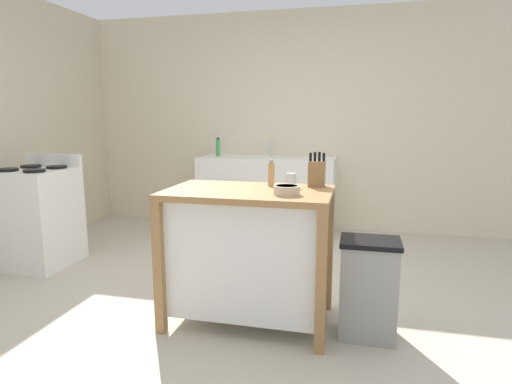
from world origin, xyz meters
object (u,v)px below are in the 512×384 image
bowl_ceramic_small (287,190)px  drinking_cup (291,180)px  kitchen_island (249,249)px  bottle_dish_soap (218,147)px  knife_block (317,173)px  pepper_grinder (271,173)px  sink_faucet (270,147)px  stove (37,217)px  trash_bin (368,288)px

bowl_ceramic_small → drinking_cup: drinking_cup is taller
kitchen_island → bottle_dish_soap: bottle_dish_soap is taller
kitchen_island → bottle_dish_soap: 2.52m
knife_block → bowl_ceramic_small: (-0.15, -0.35, -0.06)m
bowl_ceramic_small → drinking_cup: (-0.02, 0.27, 0.02)m
bowl_ceramic_small → pepper_grinder: bearing=117.8°
kitchen_island → sink_faucet: sink_faucet is taller
sink_faucet → stove: bearing=-135.4°
knife_block → drinking_cup: 0.18m
knife_block → sink_faucet: knife_block is taller
kitchen_island → trash_bin: bearing=-2.8°
kitchen_island → sink_faucet: 2.49m
knife_block → pepper_grinder: 0.31m
trash_bin → bottle_dish_soap: (-1.75, 2.31, 0.68)m
drinking_cup → sink_faucet: size_ratio=0.43×
trash_bin → bottle_dish_soap: 2.98m
kitchen_island → bowl_ceramic_small: bearing=-24.0°
bottle_dish_soap → stove: size_ratio=0.22×
bowl_ceramic_small → sink_faucet: bearing=104.1°
trash_bin → bottle_dish_soap: bottle_dish_soap is taller
trash_bin → sink_faucet: 2.78m
drinking_cup → sink_faucet: (-0.62, 2.26, 0.05)m
kitchen_island → pepper_grinder: bearing=58.3°
knife_block → bottle_dish_soap: (-1.39, 2.05, 0.01)m
bowl_ceramic_small → stove: bearing=163.2°
bottle_dish_soap → bowl_ceramic_small: bearing=-62.6°
pepper_grinder → bottle_dish_soap: bottle_dish_soap is taller
bowl_ceramic_small → stove: 2.60m
drinking_cup → trash_bin: 0.84m
pepper_grinder → sink_faucet: 2.28m
pepper_grinder → sink_faucet: bearing=102.1°
sink_faucet → stove: (-1.81, -1.79, -0.55)m
sink_faucet → stove: 2.60m
pepper_grinder → bottle_dish_soap: 2.36m
kitchen_island → drinking_cup: size_ratio=11.23×
pepper_grinder → bowl_ceramic_small: bearing=-62.2°
trash_bin → kitchen_island: bearing=177.2°
kitchen_island → bowl_ceramic_small: (0.27, -0.12, 0.43)m
sink_faucet → bowl_ceramic_small: bearing=-75.9°
sink_faucet → trash_bin: bearing=-65.0°
kitchen_island → knife_block: knife_block is taller
kitchen_island → trash_bin: size_ratio=1.69×
kitchen_island → bowl_ceramic_small: 0.52m
pepper_grinder → stove: size_ratio=0.18×
kitchen_island → bowl_ceramic_small: size_ratio=6.64×
sink_faucet → knife_block: bearing=-70.3°
trash_bin → stove: 3.03m
kitchen_island → bottle_dish_soap: bearing=113.2°
kitchen_island → trash_bin: kitchen_island is taller
knife_block → drinking_cup: knife_block is taller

